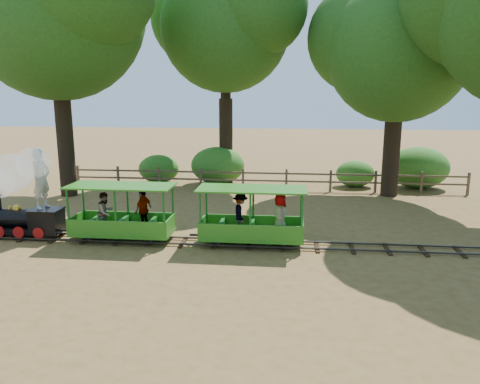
# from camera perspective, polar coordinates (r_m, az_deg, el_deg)

# --- Properties ---
(ground) EXTENTS (90.00, 90.00, 0.00)m
(ground) POSITION_cam_1_polar(r_m,az_deg,el_deg) (13.98, 1.12, -6.52)
(ground) COLOR olive
(ground) RESTS_ON ground
(track) EXTENTS (22.00, 1.00, 0.10)m
(track) POSITION_cam_1_polar(r_m,az_deg,el_deg) (13.96, 1.12, -6.26)
(track) COLOR #3F3D3A
(track) RESTS_ON ground
(locomotive) EXTENTS (2.51, 1.18, 2.89)m
(locomotive) POSITION_cam_1_polar(r_m,az_deg,el_deg) (15.88, -25.18, 0.72)
(locomotive) COLOR black
(locomotive) RESTS_ON ground
(carriage_front) EXTENTS (3.16, 1.29, 1.64)m
(carriage_front) POSITION_cam_1_polar(r_m,az_deg,el_deg) (14.58, -14.10, -2.96)
(carriage_front) COLOR #2D7E1B
(carriage_front) RESTS_ON track
(carriage_rear) EXTENTS (3.16, 1.29, 1.64)m
(carriage_rear) POSITION_cam_1_polar(r_m,az_deg,el_deg) (13.77, 1.75, -3.43)
(carriage_rear) COLOR #2D7E1B
(carriage_rear) RESTS_ON track
(oak_nw) EXTENTS (9.16, 8.06, 11.40)m
(oak_nw) POSITION_cam_1_polar(r_m,az_deg,el_deg) (21.90, -21.67, 20.91)
(oak_nw) COLOR #2D2116
(oak_nw) RESTS_ON ground
(oak_nc) EXTENTS (7.59, 6.68, 10.46)m
(oak_nc) POSITION_cam_1_polar(r_m,az_deg,el_deg) (23.23, -1.87, 20.19)
(oak_nc) COLOR #2D2116
(oak_nc) RESTS_ON ground
(oak_ne) EXTENTS (7.44, 6.55, 9.14)m
(oak_ne) POSITION_cam_1_polar(r_m,az_deg,el_deg) (21.31, 18.67, 16.87)
(oak_ne) COLOR #2D2116
(oak_ne) RESTS_ON ground
(fence) EXTENTS (18.10, 0.10, 1.00)m
(fence) POSITION_cam_1_polar(r_m,az_deg,el_deg) (21.58, 3.02, 1.73)
(fence) COLOR brown
(fence) RESTS_ON ground
(shrub_west) EXTENTS (2.02, 1.56, 1.40)m
(shrub_west) POSITION_cam_1_polar(r_m,az_deg,el_deg) (23.73, -9.88, 2.81)
(shrub_west) COLOR #2D6B1E
(shrub_west) RESTS_ON ground
(shrub_mid_w) EXTENTS (2.64, 2.03, 1.83)m
(shrub_mid_w) POSITION_cam_1_polar(r_m,az_deg,el_deg) (23.05, -2.74, 3.25)
(shrub_mid_w) COLOR #2D6B1E
(shrub_mid_w) RESTS_ON ground
(shrub_mid_e) EXTENTS (1.82, 1.40, 1.26)m
(shrub_mid_e) POSITION_cam_1_polar(r_m,az_deg,el_deg) (23.03, 13.87, 2.18)
(shrub_mid_e) COLOR #2D6B1E
(shrub_mid_e) RESTS_ON ground
(shrub_east) EXTENTS (2.82, 2.17, 1.95)m
(shrub_east) POSITION_cam_1_polar(r_m,az_deg,el_deg) (23.55, 20.93, 2.80)
(shrub_east) COLOR #2D6B1E
(shrub_east) RESTS_ON ground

